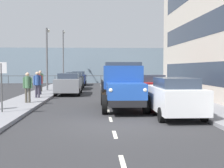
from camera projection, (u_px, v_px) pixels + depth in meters
The scene contains 19 objects.
ground_plane at pixel (105, 100), 19.32m from camera, with size 80.00×80.00×0.00m, color #2D2D30.
sidewalk_left at pixel (179, 99), 19.58m from camera, with size 2.41×39.39×0.15m, color gray.
sidewalk_right at pixel (30, 100), 19.05m from camera, with size 2.41×39.39×0.15m, color gray.
road_centreline_markings at pixel (105, 100), 19.57m from camera, with size 0.12×36.43×0.01m.
sea_horizon at pixel (100, 65), 41.81m from camera, with size 80.00×0.80×5.00m, color gray.
seawall_railing at pixel (101, 77), 38.31m from camera, with size 28.08×0.08×1.20m.
truck_vintage_blue at pixel (123, 87), 14.77m from camera, with size 2.17×5.64×2.43m.
car_white_kerbside_near at pixel (174, 96), 12.70m from camera, with size 1.90×4.24×1.72m.
car_red_kerbside_1 at pixel (150, 88), 18.43m from camera, with size 1.80×3.90×1.72m.
car_grey_oppositeside_0 at pixel (69, 83), 23.35m from camera, with size 1.96×4.45×1.72m.
car_black_oppositeside_1 at pixel (74, 80), 29.38m from camera, with size 1.82×4.66×1.72m.
car_navy_oppositeside_2 at pixel (78, 78), 36.08m from camera, with size 1.86×4.25×1.72m.
pedestrian_couple_a at pixel (28, 85), 16.66m from camera, with size 0.53×0.34×1.73m.
pedestrian_strolling at pixel (37, 82), 19.46m from camera, with size 0.53×0.34×1.74m.
pedestrian_by_lamp at pixel (39, 81), 21.79m from camera, with size 0.53×0.34×1.69m.
pedestrian_with_bag at pixel (40, 79), 24.80m from camera, with size 0.53×0.34×1.77m.
lamp_post_promenade at pixel (47, 52), 26.38m from camera, with size 0.32×1.14×5.60m.
lamp_post_far at pixel (63, 52), 37.62m from camera, with size 0.32×1.14×6.84m.
street_sign at pixel (1, 78), 13.05m from camera, with size 0.50×0.07×2.25m.
Camera 1 is at (0.59, 10.74, 2.14)m, focal length 46.69 mm.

